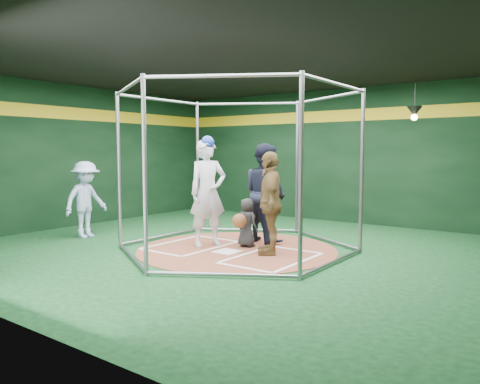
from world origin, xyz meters
The scene contains 12 objects.
room_shell centered at (0.00, 0.01, 1.75)m, with size 10.10×9.10×3.53m.
clay_disc centered at (0.00, 0.00, 0.01)m, with size 3.80×3.80×0.01m, color brown.
home_plate centered at (0.00, -0.30, 0.02)m, with size 0.43×0.43×0.01m, color white.
batter_box_left centered at (-0.95, -0.25, 0.02)m, with size 1.17×1.77×0.01m.
batter_box_right centered at (0.95, -0.25, 0.02)m, with size 1.17×1.77×0.01m.
batting_cage centered at (0.00, 0.00, 1.50)m, with size 4.05×4.67×3.00m.
pendant_lamp_near centered at (2.20, 3.60, 2.74)m, with size 0.34×0.34×0.90m.
batter_figure centered at (-0.67, -0.05, 1.08)m, with size 0.78×0.90×2.16m.
visitor_leopard centered at (0.71, 0.05, 0.94)m, with size 1.09×0.45×1.86m, color #9E7B43.
catcher_figure centered at (0.01, 0.27, 0.50)m, with size 0.50×0.57×0.95m.
umpire centered at (0.00, 0.97, 1.02)m, with size 0.98×0.77×2.02m, color black.
bystander_blue centered at (-3.44, -0.88, 0.83)m, with size 1.07×0.62×1.66m, color #AABCE1.
Camera 1 is at (5.23, -7.06, 1.88)m, focal length 35.00 mm.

